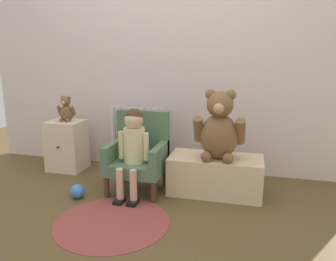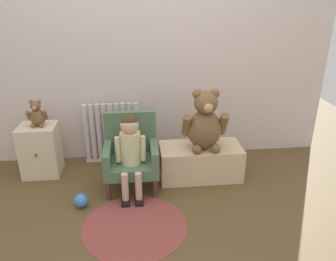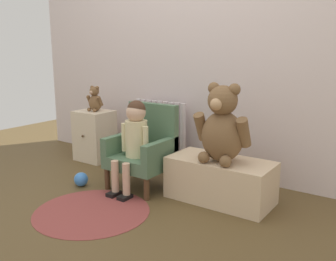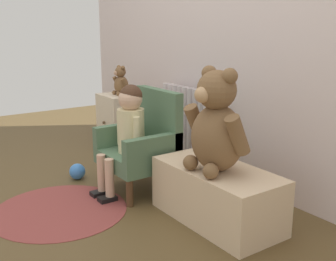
{
  "view_description": "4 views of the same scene",
  "coord_description": "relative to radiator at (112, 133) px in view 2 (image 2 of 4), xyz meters",
  "views": [
    {
      "loc": [
        0.78,
        -1.96,
        1.11
      ],
      "look_at": [
        0.13,
        0.55,
        0.51
      ],
      "focal_mm": 35.0,
      "sensor_mm": 36.0,
      "label": 1
    },
    {
      "loc": [
        -0.05,
        -2.07,
        1.6
      ],
      "look_at": [
        0.21,
        0.49,
        0.52
      ],
      "focal_mm": 35.0,
      "sensor_mm": 36.0,
      "label": 2
    },
    {
      "loc": [
        1.67,
        -1.73,
        1.09
      ],
      "look_at": [
        0.14,
        0.48,
        0.49
      ],
      "focal_mm": 40.0,
      "sensor_mm": 36.0,
      "label": 3
    },
    {
      "loc": [
        2.14,
        -0.87,
        1.07
      ],
      "look_at": [
        0.21,
        0.48,
        0.47
      ],
      "focal_mm": 45.0,
      "sensor_mm": 36.0,
      "label": 4
    }
  ],
  "objects": [
    {
      "name": "small_teddy_bear",
      "position": [
        -0.64,
        -0.19,
        0.29
      ],
      "size": [
        0.18,
        0.12,
        0.24
      ],
      "color": "brown",
      "rests_on": "small_dresser"
    },
    {
      "name": "radiator",
      "position": [
        0.0,
        0.0,
        0.0
      ],
      "size": [
        0.56,
        0.05,
        0.62
      ],
      "color": "silver",
      "rests_on": "ground_plane"
    },
    {
      "name": "large_teddy_bear",
      "position": [
        0.85,
        -0.44,
        0.24
      ],
      "size": [
        0.4,
        0.28,
        0.55
      ],
      "color": "brown",
      "rests_on": "low_bench"
    },
    {
      "name": "small_dresser",
      "position": [
        -0.65,
        -0.19,
        -0.06
      ],
      "size": [
        0.34,
        0.32,
        0.49
      ],
      "color": "beige",
      "rests_on": "ground_plane"
    },
    {
      "name": "child_figure",
      "position": [
        0.19,
        -0.6,
        0.15
      ],
      "size": [
        0.25,
        0.35,
        0.7
      ],
      "color": "beige",
      "rests_on": "ground_plane"
    },
    {
      "name": "back_wall",
      "position": [
        0.31,
        0.12,
        0.89
      ],
      "size": [
        3.8,
        0.05,
        2.4
      ],
      "primitive_type": "cube",
      "color": "silver",
      "rests_on": "ground_plane"
    },
    {
      "name": "low_bench",
      "position": [
        0.83,
        -0.4,
        -0.15
      ],
      "size": [
        0.75,
        0.37,
        0.31
      ],
      "primitive_type": "cube",
      "color": "beige",
      "rests_on": "ground_plane"
    },
    {
      "name": "child_armchair",
      "position": [
        0.19,
        -0.49,
        0.0
      ],
      "size": [
        0.46,
        0.4,
        0.66
      ],
      "color": "#4E6F51",
      "rests_on": "ground_plane"
    },
    {
      "name": "ground_plane",
      "position": [
        0.31,
        -0.99,
        -0.31
      ],
      "size": [
        6.0,
        6.0,
        0.0
      ],
      "primitive_type": "plane",
      "color": "brown"
    },
    {
      "name": "toy_ball",
      "position": [
        -0.22,
        -0.78,
        -0.25
      ],
      "size": [
        0.11,
        0.11,
        0.11
      ],
      "primitive_type": "sphere",
      "color": "#3C7CD0",
      "rests_on": "ground_plane"
    },
    {
      "name": "floor_rug",
      "position": [
        0.21,
        -1.08,
        -0.3
      ],
      "size": [
        0.79,
        0.79,
        0.01
      ],
      "primitive_type": "cylinder",
      "color": "brown",
      "rests_on": "ground_plane"
    }
  ]
}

